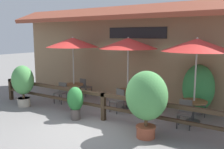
{
  "coord_description": "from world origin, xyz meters",
  "views": [
    {
      "loc": [
        4.76,
        -5.7,
        2.9
      ],
      "look_at": [
        -0.04,
        1.64,
        1.51
      ],
      "focal_mm": 40.0,
      "sensor_mm": 36.0,
      "label": 1
    }
  ],
  "objects_px": {
    "dining_table_middle": "(128,94)",
    "potted_plant_small_flowering": "(147,98)",
    "dining_table_far": "(194,105)",
    "potted_plant_entrance_palm": "(198,88)",
    "potted_plant_broad_leaf": "(23,82)",
    "chair_near_wallside": "(85,86)",
    "patio_umbrella_far": "(197,45)",
    "patio_umbrella_near": "(73,42)",
    "dining_table_near": "(74,87)",
    "chair_near_streetside": "(61,92)",
    "potted_plant_tall_tropical": "(75,101)",
    "chair_far_wallside": "(200,103)",
    "patio_umbrella_middle": "(128,43)",
    "chair_middle_streetside": "(118,99)",
    "chair_middle_wallside": "(136,92)",
    "chair_far_streetside": "(185,112)"
  },
  "relations": [
    {
      "from": "chair_near_wallside",
      "to": "potted_plant_tall_tropical",
      "type": "distance_m",
      "value": 3.29
    },
    {
      "from": "dining_table_middle",
      "to": "potted_plant_broad_leaf",
      "type": "bearing_deg",
      "value": -149.29
    },
    {
      "from": "patio_umbrella_near",
      "to": "potted_plant_tall_tropical",
      "type": "height_order",
      "value": "patio_umbrella_near"
    },
    {
      "from": "patio_umbrella_far",
      "to": "dining_table_far",
      "type": "xyz_separation_m",
      "value": [
        0.0,
        0.0,
        -2.01
      ]
    },
    {
      "from": "patio_umbrella_far",
      "to": "patio_umbrella_middle",
      "type": "bearing_deg",
      "value": 175.13
    },
    {
      "from": "chair_far_wallside",
      "to": "potted_plant_entrance_palm",
      "type": "xyz_separation_m",
      "value": [
        -0.14,
        0.23,
        0.47
      ]
    },
    {
      "from": "chair_far_wallside",
      "to": "chair_near_streetside",
      "type": "bearing_deg",
      "value": 3.38
    },
    {
      "from": "dining_table_middle",
      "to": "patio_umbrella_far",
      "type": "relative_size",
      "value": 0.3
    },
    {
      "from": "potted_plant_broad_leaf",
      "to": "potted_plant_entrance_palm",
      "type": "xyz_separation_m",
      "value": [
        6.26,
        2.88,
        -0.04
      ]
    },
    {
      "from": "patio_umbrella_far",
      "to": "potted_plant_entrance_palm",
      "type": "xyz_separation_m",
      "value": [
        -0.11,
        0.93,
        -1.61
      ]
    },
    {
      "from": "patio_umbrella_near",
      "to": "chair_middle_wallside",
      "type": "xyz_separation_m",
      "value": [
        2.67,
        0.95,
        -2.09
      ]
    },
    {
      "from": "chair_near_streetside",
      "to": "dining_table_far",
      "type": "distance_m",
      "value": 5.49
    },
    {
      "from": "potted_plant_broad_leaf",
      "to": "potted_plant_small_flowering",
      "type": "xyz_separation_m",
      "value": [
        5.6,
        -0.16,
        0.16
      ]
    },
    {
      "from": "dining_table_near",
      "to": "potted_plant_entrance_palm",
      "type": "distance_m",
      "value": 5.34
    },
    {
      "from": "chair_middle_streetside",
      "to": "potted_plant_small_flowering",
      "type": "xyz_separation_m",
      "value": [
        1.94,
        -1.62,
        0.67
      ]
    },
    {
      "from": "chair_near_streetside",
      "to": "chair_far_streetside",
      "type": "relative_size",
      "value": 1.0
    },
    {
      "from": "dining_table_near",
      "to": "dining_table_far",
      "type": "bearing_deg",
      "value": 0.11
    },
    {
      "from": "chair_middle_streetside",
      "to": "potted_plant_broad_leaf",
      "type": "bearing_deg",
      "value": -145.4
    },
    {
      "from": "chair_middle_streetside",
      "to": "dining_table_near",
      "type": "bearing_deg",
      "value": -177.4
    },
    {
      "from": "potted_plant_broad_leaf",
      "to": "potted_plant_small_flowering",
      "type": "bearing_deg",
      "value": -1.61
    },
    {
      "from": "chair_far_wallside",
      "to": "potted_plant_broad_leaf",
      "type": "bearing_deg",
      "value": 11.24
    },
    {
      "from": "potted_plant_broad_leaf",
      "to": "chair_middle_wallside",
      "type": "bearing_deg",
      "value": 38.18
    },
    {
      "from": "patio_umbrella_near",
      "to": "dining_table_near",
      "type": "bearing_deg",
      "value": -90.0
    },
    {
      "from": "dining_table_near",
      "to": "dining_table_middle",
      "type": "distance_m",
      "value": 2.67
    },
    {
      "from": "chair_middle_wallside",
      "to": "patio_umbrella_far",
      "type": "xyz_separation_m",
      "value": [
        2.68,
        -0.94,
        2.09
      ]
    },
    {
      "from": "patio_umbrella_far",
      "to": "chair_far_wallside",
      "type": "distance_m",
      "value": 2.2
    },
    {
      "from": "chair_near_streetside",
      "to": "chair_middle_wallside",
      "type": "height_order",
      "value": "same"
    },
    {
      "from": "chair_near_wallside",
      "to": "potted_plant_entrance_palm",
      "type": "relative_size",
      "value": 0.47
    },
    {
      "from": "patio_umbrella_middle",
      "to": "patio_umbrella_far",
      "type": "height_order",
      "value": "same"
    },
    {
      "from": "dining_table_near",
      "to": "chair_far_wallside",
      "type": "relative_size",
      "value": 0.99
    },
    {
      "from": "patio_umbrella_middle",
      "to": "patio_umbrella_far",
      "type": "bearing_deg",
      "value": -4.87
    },
    {
      "from": "dining_table_middle",
      "to": "potted_plant_entrance_palm",
      "type": "relative_size",
      "value": 0.46
    },
    {
      "from": "potted_plant_tall_tropical",
      "to": "potted_plant_small_flowering",
      "type": "bearing_deg",
      "value": -1.68
    },
    {
      "from": "patio_umbrella_middle",
      "to": "chair_middle_wallside",
      "type": "distance_m",
      "value": 2.21
    },
    {
      "from": "patio_umbrella_middle",
      "to": "chair_middle_wallside",
      "type": "relative_size",
      "value": 3.24
    },
    {
      "from": "chair_near_wallside",
      "to": "dining_table_far",
      "type": "distance_m",
      "value": 5.35
    },
    {
      "from": "dining_table_far",
      "to": "potted_plant_entrance_palm",
      "type": "height_order",
      "value": "potted_plant_entrance_palm"
    },
    {
      "from": "chair_near_streetside",
      "to": "dining_table_middle",
      "type": "bearing_deg",
      "value": 11.02
    },
    {
      "from": "patio_umbrella_middle",
      "to": "dining_table_middle",
      "type": "bearing_deg",
      "value": -83.76
    },
    {
      "from": "dining_table_middle",
      "to": "potted_plant_small_flowering",
      "type": "xyz_separation_m",
      "value": [
        1.93,
        -2.34,
        0.59
      ]
    },
    {
      "from": "potted_plant_entrance_palm",
      "to": "potted_plant_small_flowering",
      "type": "bearing_deg",
      "value": -102.17
    },
    {
      "from": "patio_umbrella_middle",
      "to": "dining_table_far",
      "type": "distance_m",
      "value": 3.37
    },
    {
      "from": "chair_far_wallside",
      "to": "potted_plant_broad_leaf",
      "type": "height_order",
      "value": "potted_plant_broad_leaf"
    },
    {
      "from": "patio_umbrella_middle",
      "to": "chair_middle_streetside",
      "type": "bearing_deg",
      "value": -90.94
    },
    {
      "from": "dining_table_near",
      "to": "potted_plant_small_flowering",
      "type": "bearing_deg",
      "value": -24.59
    },
    {
      "from": "chair_middle_streetside",
      "to": "potted_plant_tall_tropical",
      "type": "relative_size",
      "value": 0.76
    },
    {
      "from": "patio_umbrella_middle",
      "to": "chair_middle_wallside",
      "type": "height_order",
      "value": "patio_umbrella_middle"
    },
    {
      "from": "chair_near_streetside",
      "to": "potted_plant_tall_tropical",
      "type": "distance_m",
      "value": 2.35
    },
    {
      "from": "patio_umbrella_near",
      "to": "chair_far_wallside",
      "type": "relative_size",
      "value": 3.24
    },
    {
      "from": "patio_umbrella_near",
      "to": "potted_plant_entrance_palm",
      "type": "bearing_deg",
      "value": 10.14
    }
  ]
}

